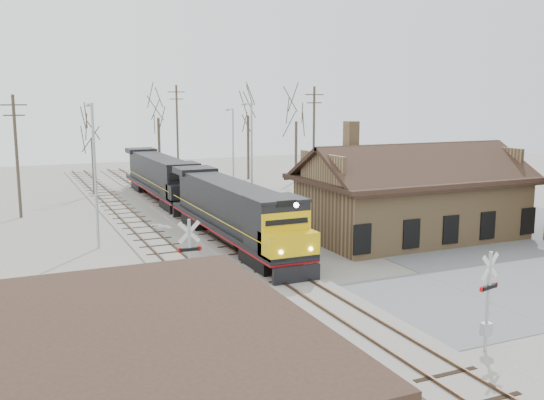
{
  "coord_description": "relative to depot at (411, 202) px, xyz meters",
  "views": [
    {
      "loc": [
        -13.3,
        -21.23,
        9.43
      ],
      "look_at": [
        0.22,
        9.0,
        3.83
      ],
      "focal_mm": 40.0,
      "sensor_mm": 36.0,
      "label": 1
    }
  ],
  "objects": [
    {
      "name": "streetlight_c",
      "position": [
        -3.79,
        24.66,
        2.3
      ],
      "size": [
        0.25,
        2.04,
        8.36
      ],
      "color": "#A5A8AD",
      "rests_on": "ground"
    },
    {
      "name": "crossbuck_near",
      "position": [
        -9.15,
        -16.83,
        -0.58
      ],
      "size": [
        1.09,
        0.35,
        3.86
      ],
      "rotation": [
        0.0,
        0.0,
        0.24
      ],
      "color": "#A5A8AD",
      "rests_on": "ground"
    },
    {
      "name": "utility_pole_b",
      "position": [
        -6.56,
        35.51,
        3.27
      ],
      "size": [
        2.0,
        0.24,
        10.89
      ],
      "color": "#382D23",
      "rests_on": "ground"
    },
    {
      "name": "crossbuck_far",
      "position": [
        -17.77,
        -7.21,
        -0.52
      ],
      "size": [
        1.14,
        0.3,
        4.01
      ],
      "rotation": [
        0.0,
        0.0,
        3.12
      ],
      "color": "#A5A8AD",
      "rests_on": "ground"
    },
    {
      "name": "streetlight_a",
      "position": [
        -20.09,
        5.52,
        2.7
      ],
      "size": [
        0.25,
        2.04,
        9.13
      ],
      "color": "#A5A8AD",
      "rests_on": "ground"
    },
    {
      "name": "ground",
      "position": [
        -11.99,
        -12.0,
        -2.41
      ],
      "size": [
        140.0,
        140.0,
        0.0
      ],
      "primitive_type": "plane",
      "color": "#9A958B",
      "rests_on": "ground"
    },
    {
      "name": "depot",
      "position": [
        0.0,
        0.0,
        0.0
      ],
      "size": [
        15.2,
        9.31,
        7.9
      ],
      "color": "#9A7950",
      "rests_on": "ground"
    },
    {
      "name": "streetlight_b",
      "position": [
        -6.9,
        12.04,
        2.66
      ],
      "size": [
        0.25,
        2.04,
        9.05
      ],
      "color": "#A5A8AD",
      "rests_on": "ground"
    },
    {
      "name": "tree_d",
      "position": [
        1.06,
        32.5,
        6.21
      ],
      "size": [
        4.94,
        4.94,
        12.09
      ],
      "color": "#382D23",
      "rests_on": "ground"
    },
    {
      "name": "tree_b",
      "position": [
        -17.23,
        27.27,
        4.14
      ],
      "size": [
        3.76,
        3.76,
        9.2
      ],
      "color": "#382D23",
      "rests_on": "ground"
    },
    {
      "name": "track_main",
      "position": [
        -11.99,
        3.0,
        -2.34
      ],
      "size": [
        3.4,
        90.0,
        0.24
      ],
      "color": "#9A958B",
      "rests_on": "ground"
    },
    {
      "name": "utility_pole_a",
      "position": [
        -24.24,
        18.17,
        2.66
      ],
      "size": [
        2.0,
        0.24,
        9.69
      ],
      "color": "#382D23",
      "rests_on": "ground"
    },
    {
      "name": "road",
      "position": [
        -11.99,
        -12.0,
        -2.39
      ],
      "size": [
        60.0,
        9.0,
        0.03
      ],
      "primitive_type": "cube",
      "color": "#5E5E63",
      "rests_on": "ground"
    },
    {
      "name": "locomotive_lead",
      "position": [
        -11.99,
        2.31,
        -0.2
      ],
      "size": [
        2.83,
        18.94,
        4.2
      ],
      "color": "black",
      "rests_on": "ground"
    },
    {
      "name": "utility_pole_c",
      "position": [
        3.11,
        20.1,
        3.09
      ],
      "size": [
        2.0,
        0.24,
        10.54
      ],
      "color": "#382D23",
      "rests_on": "ground"
    },
    {
      "name": "tree_c",
      "position": [
        -8.57,
        36.25,
        5.91
      ],
      "size": [
        4.77,
        4.77,
        11.68
      ],
      "color": "#382D23",
      "rests_on": "ground"
    },
    {
      "name": "track_siding",
      "position": [
        -16.49,
        3.0,
        -2.34
      ],
      "size": [
        3.4,
        90.0,
        0.24
      ],
      "color": "#9A958B",
      "rests_on": "ground"
    },
    {
      "name": "tree_e",
      "position": [
        5.19,
        28.25,
        5.5
      ],
      "size": [
        4.53,
        4.53,
        11.1
      ],
      "color": "#382D23",
      "rests_on": "ground"
    },
    {
      "name": "locomotive_trailing",
      "position": [
        -11.99,
        21.53,
        -0.2
      ],
      "size": [
        2.83,
        18.94,
        3.98
      ],
      "color": "black",
      "rests_on": "ground"
    }
  ]
}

